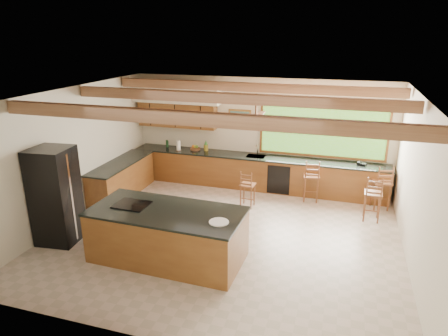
% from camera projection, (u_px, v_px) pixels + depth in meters
% --- Properties ---
extents(ground, '(7.20, 7.20, 0.00)m').
position_uv_depth(ground, '(225.00, 235.00, 8.56)').
color(ground, '#BFAC9E').
rests_on(ground, ground).
extents(room_shell, '(7.27, 6.54, 3.02)m').
position_uv_depth(room_shell, '(226.00, 127.00, 8.49)').
color(room_shell, beige).
rests_on(room_shell, ground).
extents(counter_run, '(7.12, 3.10, 1.23)m').
position_uv_depth(counter_run, '(223.00, 174.00, 10.92)').
color(counter_run, brown).
rests_on(counter_run, ground).
extents(island, '(2.92, 1.44, 1.03)m').
position_uv_depth(island, '(167.00, 234.00, 7.55)').
color(island, brown).
rests_on(island, ground).
extents(refrigerator, '(0.85, 0.83, 2.00)m').
position_uv_depth(refrigerator, '(55.00, 196.00, 8.06)').
color(refrigerator, black).
rests_on(refrigerator, ground).
extents(bar_stool_a, '(0.36, 0.36, 0.96)m').
position_uv_depth(bar_stool_a, '(247.00, 186.00, 9.76)').
color(bar_stool_a, brown).
rests_on(bar_stool_a, ground).
extents(bar_stool_b, '(0.45, 0.45, 1.12)m').
position_uv_depth(bar_stool_b, '(311.00, 177.00, 10.08)').
color(bar_stool_b, brown).
rests_on(bar_stool_b, ground).
extents(bar_stool_c, '(0.40, 0.40, 1.09)m').
position_uv_depth(bar_stool_c, '(373.00, 195.00, 9.02)').
color(bar_stool_c, brown).
rests_on(bar_stool_c, ground).
extents(bar_stool_d, '(0.50, 0.50, 1.14)m').
position_uv_depth(bar_stool_d, '(382.00, 183.00, 9.61)').
color(bar_stool_d, brown).
rests_on(bar_stool_d, ground).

